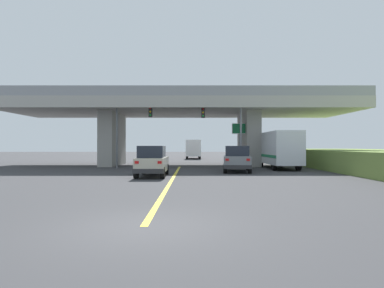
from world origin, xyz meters
name	(u,v)px	position (x,y,z in m)	size (l,w,h in m)	color
ground	(181,165)	(0.00, 25.73, 0.00)	(160.00, 160.00, 0.00)	#353538
overpass_bridge	(181,114)	(0.00, 25.73, 5.35)	(34.96, 10.55, 7.39)	#A8A59E
lane_divider_stripe	(173,179)	(0.00, 11.58, 0.00)	(0.20, 23.16, 0.01)	yellow
suv_lead	(153,161)	(-1.42, 13.25, 1.01)	(1.89, 4.25, 2.02)	#B7B29E
suv_crossing	(237,159)	(4.70, 17.11, 1.01)	(2.50, 4.55, 2.02)	slate
box_truck	(280,150)	(8.94, 20.55, 1.70)	(2.33, 7.47, 3.25)	silver
traffic_signal_nearside	(228,125)	(4.43, 21.05, 3.95)	(3.66, 0.36, 6.13)	slate
traffic_signal_farside	(129,125)	(-4.57, 21.15, 3.96)	(3.29, 0.36, 6.14)	#56595E
highway_sign	(240,134)	(5.84, 23.43, 3.20)	(1.48, 0.17, 4.39)	slate
semi_truck_distant	(194,149)	(1.40, 43.48, 1.57)	(2.33, 6.49, 2.98)	red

